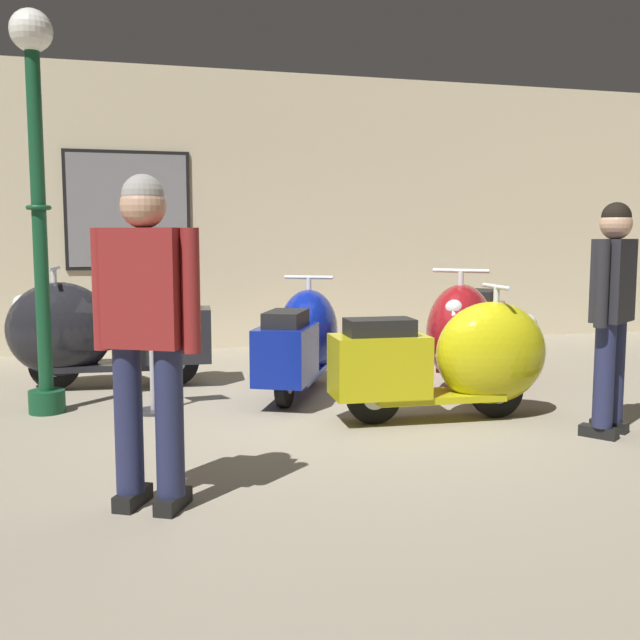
% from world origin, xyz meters
% --- Properties ---
extents(ground_plane, '(60.00, 60.00, 0.00)m').
position_xyz_m(ground_plane, '(0.00, 0.00, 0.00)').
color(ground_plane, gray).
extents(showroom_back_wall, '(18.00, 0.63, 3.37)m').
position_xyz_m(showroom_back_wall, '(-0.18, 3.92, 1.68)').
color(showroom_back_wall, beige).
rests_on(showroom_back_wall, ground).
extents(scooter_0, '(1.87, 0.70, 1.12)m').
position_xyz_m(scooter_0, '(-1.94, 1.77, 0.51)').
color(scooter_0, black).
rests_on(scooter_0, ground).
extents(scooter_1, '(1.17, 1.71, 1.02)m').
position_xyz_m(scooter_1, '(-0.13, 1.14, 0.47)').
color(scooter_1, black).
rests_on(scooter_1, ground).
extents(scooter_2, '(1.70, 0.59, 1.02)m').
position_xyz_m(scooter_2, '(0.75, -0.19, 0.47)').
color(scooter_2, black).
rests_on(scooter_2, ground).
extents(scooter_3, '(1.48, 1.76, 1.11)m').
position_xyz_m(scooter_3, '(1.37, 0.93, 0.50)').
color(scooter_3, black).
rests_on(scooter_3, ground).
extents(lamppost, '(0.32, 0.32, 3.08)m').
position_xyz_m(lamppost, '(-2.28, 0.86, 1.82)').
color(lamppost, '#144728').
rests_on(lamppost, ground).
extents(visitor_0, '(0.46, 0.40, 1.62)m').
position_xyz_m(visitor_0, '(1.58, -0.88, 0.94)').
color(visitor_0, black).
rests_on(visitor_0, ground).
extents(visitor_1, '(0.52, 0.40, 1.70)m').
position_xyz_m(visitor_1, '(-1.59, -1.48, 0.98)').
color(visitor_1, black).
rests_on(visitor_1, ground).
extents(info_stanchion, '(0.33, 0.28, 1.02)m').
position_xyz_m(info_stanchion, '(-1.47, 0.63, 0.42)').
color(info_stanchion, '#333338').
rests_on(info_stanchion, ground).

